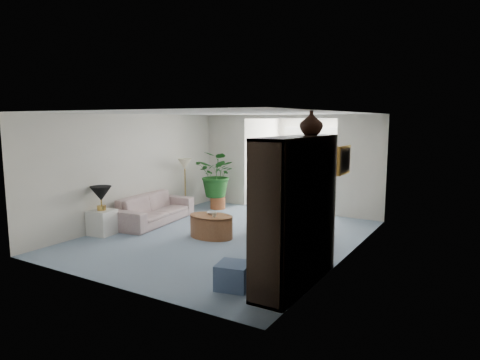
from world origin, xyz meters
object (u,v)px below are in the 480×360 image
Objects in this scene: floor_lamp at (185,164)px; ottoman at (234,276)px; table_lamp at (101,194)px; coffee_cup at (214,215)px; end_table at (102,222)px; wingback_chair at (274,215)px; framed_picture at (345,160)px; sofa at (154,209)px; side_table_dark at (311,220)px; sunroom_chair_maroon at (281,190)px; entertainment_cabinet at (296,212)px; sunroom_table at (314,190)px; sunroom_chair_blue at (330,194)px; coffee_bowl at (212,213)px; coffee_table at (211,226)px; plant_pot at (218,203)px; cabinet_urn at (311,123)px.

floor_lamp is 5.26m from ottoman.
table_lamp is 4.28× the size of coffee_cup.
floor_lamp reaches higher than end_table.
table_lamp is at bearing 8.37° from wingback_chair.
framed_picture is 0.23× the size of sofa.
side_table_dark reaches higher than sunroom_chair_maroon.
entertainment_cabinet reaches higher than side_table_dark.
wingback_chair is at bearing -156.80° from side_table_dark.
entertainment_cabinet is (4.31, -1.75, 0.75)m from sofa.
wingback_chair is 1.61× the size of sunroom_table.
floor_lamp is 3.10m from wingback_chair.
sunroom_chair_maroon is (1.44, 2.68, -0.93)m from floor_lamp.
entertainment_cabinet reaches higher than end_table.
coffee_cup is (2.07, -1.69, -0.75)m from floor_lamp.
sunroom_chair_maroon is at bearing 85.95° from sunroom_chair_blue.
coffee_bowl is at bearing 149.10° from entertainment_cabinet.
coffee_table is 0.33m from coffee_cup.
sunroom_chair_maroon is (-0.43, 4.16, -0.16)m from coffee_bowl.
coffee_cup is at bearing -57.22° from plant_pot.
sofa is 2.88m from wingback_chair.
plant_pot is at bearing -18.98° from sofa.
framed_picture is 0.65× the size of sunroom_chair_blue.
ottoman is at bearing -14.47° from end_table.
cabinet_urn is 0.90× the size of plant_pot.
side_table_dark is (1.68, 1.19, 0.10)m from coffee_table.
end_table is at bearing -100.22° from plant_pot.
wingback_chair reaches higher than plant_pot.
table_lamp is 1.22× the size of cabinet_urn.
cabinet_urn is at bearing 105.92° from wingback_chair.
end_table is at bearing 145.73° from sunroom_chair_blue.
sunroom_table is (-1.51, 7.01, 0.09)m from ottoman.
end_table is at bearing -178.67° from cabinet_urn.
sofa is 1.56m from floor_lamp.
coffee_table is (1.85, -0.34, -0.10)m from sofa.
framed_picture is 1.16m from cabinet_urn.
wingback_chair is 1.16× the size of sunroom_chair_blue.
cabinet_urn is at bearing -168.46° from sunroom_chair_blue.
table_lamp is 2.17× the size of coffee_bowl.
end_table is 2.78m from floor_lamp.
coffee_table is 2.68m from ottoman.
coffee_bowl is at bearing 135.00° from coffee_cup.
ottoman is at bearing -77.84° from sunroom_table.
table_lamp is 0.97× the size of ottoman.
framed_picture is 0.71× the size of sunroom_chair_maroon.
coffee_cup is (-2.54, -0.15, -1.20)m from framed_picture.
ottoman is (0.80, -2.89, -0.22)m from wingback_chair.
coffee_table is 0.44× the size of entertainment_cabinet.
wingback_chair is 2.22× the size of plant_pot.
end_table reaches higher than ottoman.
end_table is at bearing -151.00° from coffee_bowl.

